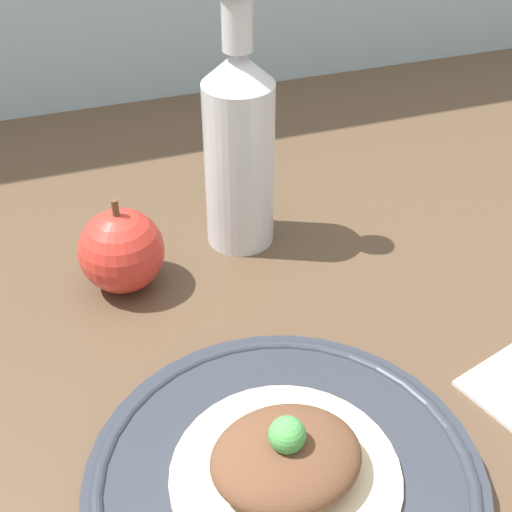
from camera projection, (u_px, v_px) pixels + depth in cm
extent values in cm
cube|color=brown|center=(285.00, 334.00, 69.46)|extent=(180.00, 110.00, 4.00)
cylinder|color=#2D333D|center=(285.00, 483.00, 52.68)|extent=(29.77, 29.77, 1.68)
torus|color=#2D333D|center=(285.00, 478.00, 52.33)|extent=(28.57, 28.57, 1.18)
cylinder|color=beige|center=(285.00, 474.00, 52.05)|extent=(17.06, 17.06, 0.40)
ellipsoid|color=brown|center=(286.00, 458.00, 50.86)|extent=(11.08, 9.42, 3.52)
sphere|color=#4CA34C|center=(287.00, 435.00, 49.31)|extent=(2.67, 2.67, 2.67)
cylinder|color=silver|center=(235.00, 167.00, 73.20)|extent=(7.25, 7.25, 18.09)
cone|color=silver|center=(233.00, 68.00, 66.72)|extent=(7.25, 7.25, 3.26)
cylinder|color=silver|center=(232.00, 22.00, 64.12)|extent=(2.90, 2.90, 5.29)
sphere|color=red|center=(121.00, 251.00, 69.78)|extent=(8.49, 8.49, 8.49)
cylinder|color=brown|center=(115.00, 209.00, 66.80)|extent=(0.68, 0.68, 1.91)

